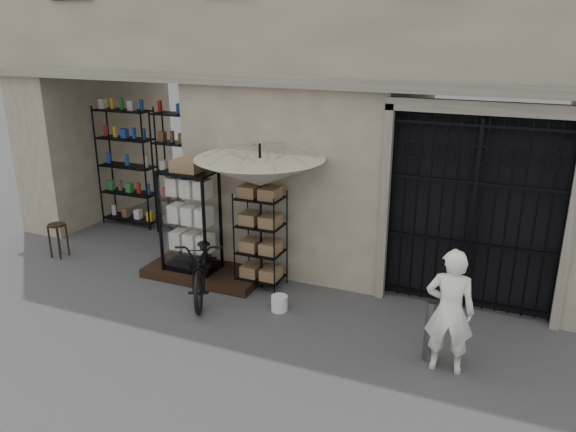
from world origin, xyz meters
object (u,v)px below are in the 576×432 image
at_px(market_umbrella, 260,164).
at_px(steel_bollard, 430,331).
at_px(wire_rack, 261,241).
at_px(white_bucket, 279,303).
at_px(shopkeeper, 444,369).
at_px(display_cabinet, 190,226).
at_px(wooden_stool, 58,240).
at_px(bicycle, 205,293).

height_order(market_umbrella, steel_bollard, market_umbrella).
xyz_separation_m(wire_rack, steel_bollard, (2.89, -1.11, -0.37)).
distance_m(white_bucket, shopkeeper, 2.56).
bearing_deg(steel_bollard, white_bucket, 168.76).
bearing_deg(wire_rack, shopkeeper, -31.05).
bearing_deg(display_cabinet, steel_bollard, -15.15).
xyz_separation_m(wire_rack, shopkeeper, (3.10, -1.24, -0.78)).
bearing_deg(wire_rack, steel_bollard, -30.30).
relative_size(display_cabinet, market_umbrella, 0.64).
distance_m(market_umbrella, wooden_stool, 4.34).
xyz_separation_m(bicycle, steel_bollard, (3.58, -0.50, 0.41)).
distance_m(market_umbrella, shopkeeper, 3.88).
bearing_deg(display_cabinet, wooden_stool, -177.15).
relative_size(wire_rack, bicycle, 0.82).
bearing_deg(wooden_stool, shopkeeper, -7.23).
relative_size(market_umbrella, wooden_stool, 4.49).
xyz_separation_m(display_cabinet, shopkeeper, (4.32, -1.11, -0.90)).
relative_size(bicycle, steel_bollard, 2.37).
distance_m(wire_rack, bicycle, 1.21).
bearing_deg(bicycle, wooden_stool, 150.17).
height_order(white_bucket, wooden_stool, wooden_stool).
relative_size(market_umbrella, steel_bollard, 3.47).
distance_m(display_cabinet, white_bucket, 2.07).
bearing_deg(shopkeeper, bicycle, -14.02).
height_order(wire_rack, market_umbrella, market_umbrella).
bearing_deg(steel_bollard, wooden_stool, 173.63).
relative_size(display_cabinet, bicycle, 0.94).
bearing_deg(white_bucket, steel_bollard, -11.24).
relative_size(wire_rack, wooden_stool, 2.52).
distance_m(display_cabinet, bicycle, 1.15).
xyz_separation_m(market_umbrella, shopkeeper, (3.07, -1.20, -2.04)).
xyz_separation_m(bicycle, shopkeeper, (3.80, -0.63, 0.00)).
xyz_separation_m(wire_rack, bicycle, (-0.69, -0.61, -0.78)).
relative_size(market_umbrella, white_bucket, 11.58).
distance_m(white_bucket, wooden_stool, 4.57).
height_order(display_cabinet, white_bucket, display_cabinet).
bearing_deg(display_cabinet, shopkeeper, -16.14).
xyz_separation_m(display_cabinet, white_bucket, (1.84, -0.53, -0.79)).
bearing_deg(white_bucket, bicycle, 177.80).
bearing_deg(steel_bollard, market_umbrella, 159.47).
xyz_separation_m(wire_rack, wooden_stool, (-3.94, -0.35, -0.45)).
distance_m(wooden_stool, shopkeeper, 7.11).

